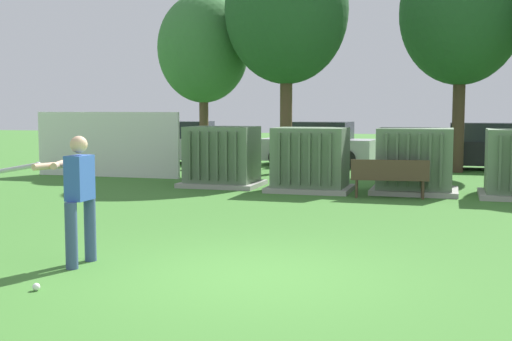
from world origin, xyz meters
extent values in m
plane|color=#3D752D|center=(0.00, 0.00, 0.00)|extent=(96.00, 96.00, 0.00)
cube|color=silver|center=(-7.82, 10.50, 1.00)|extent=(4.80, 0.12, 2.00)
cube|color=#9E9B93|center=(-3.57, 9.14, 0.06)|extent=(2.10, 1.70, 0.12)
cube|color=#607A5B|center=(-3.57, 9.14, 0.87)|extent=(1.80, 1.40, 1.50)
cube|color=#52684E|center=(-4.21, 8.38, 0.87)|extent=(0.06, 0.12, 1.27)
cube|color=#52684E|center=(-3.95, 8.38, 0.87)|extent=(0.06, 0.12, 1.27)
cube|color=#52684E|center=(-3.70, 8.38, 0.87)|extent=(0.06, 0.12, 1.27)
cube|color=#52684E|center=(-3.44, 8.38, 0.87)|extent=(0.06, 0.12, 1.27)
cube|color=#52684E|center=(-3.19, 8.38, 0.87)|extent=(0.06, 0.12, 1.27)
cube|color=#52684E|center=(-2.93, 8.38, 0.87)|extent=(0.06, 0.12, 1.27)
cube|color=#9E9B93|center=(-1.05, 8.78, 0.06)|extent=(2.10, 1.70, 0.12)
cube|color=#607A5B|center=(-1.05, 8.78, 0.87)|extent=(1.80, 1.40, 1.50)
cube|color=#52684E|center=(-1.69, 8.02, 0.87)|extent=(0.06, 0.12, 1.27)
cube|color=#52684E|center=(-1.43, 8.02, 0.87)|extent=(0.06, 0.12, 1.27)
cube|color=#52684E|center=(-1.18, 8.02, 0.87)|extent=(0.06, 0.12, 1.27)
cube|color=#52684E|center=(-0.92, 8.02, 0.87)|extent=(0.06, 0.12, 1.27)
cube|color=#52684E|center=(-0.67, 8.02, 0.87)|extent=(0.06, 0.12, 1.27)
cube|color=#52684E|center=(-0.41, 8.02, 0.87)|extent=(0.06, 0.12, 1.27)
cube|color=#9E9B93|center=(1.54, 9.07, 0.06)|extent=(2.10, 1.70, 0.12)
cube|color=#607A5B|center=(1.54, 9.07, 0.87)|extent=(1.80, 1.40, 1.50)
cube|color=#52684E|center=(0.90, 8.31, 0.87)|extent=(0.06, 0.12, 1.27)
cube|color=#52684E|center=(1.15, 8.31, 0.87)|extent=(0.06, 0.12, 1.27)
cube|color=#52684E|center=(1.41, 8.31, 0.87)|extent=(0.06, 0.12, 1.27)
cube|color=#52684E|center=(1.66, 8.31, 0.87)|extent=(0.06, 0.12, 1.27)
cube|color=#52684E|center=(1.92, 8.31, 0.87)|extent=(0.06, 0.12, 1.27)
cube|color=#52684E|center=(2.17, 8.31, 0.87)|extent=(0.06, 0.12, 1.27)
cube|color=#52684E|center=(3.46, 8.11, 0.87)|extent=(0.06, 0.12, 1.27)
cube|color=#52684E|center=(3.71, 8.11, 0.87)|extent=(0.06, 0.12, 1.27)
cube|color=#4C3828|center=(1.01, 8.00, 0.45)|extent=(1.83, 0.59, 0.05)
cube|color=#4C3828|center=(1.03, 7.82, 0.70)|extent=(1.79, 0.23, 0.44)
cylinder|color=#4C3828|center=(0.24, 8.06, 0.21)|extent=(0.06, 0.06, 0.42)
cylinder|color=#4C3828|center=(1.76, 8.22, 0.21)|extent=(0.06, 0.06, 0.42)
cylinder|color=#4C3828|center=(0.27, 7.78, 0.21)|extent=(0.06, 0.06, 0.42)
cylinder|color=#4C3828|center=(1.79, 7.94, 0.21)|extent=(0.06, 0.06, 0.42)
cylinder|color=#384C75|center=(-2.35, -0.26, 0.44)|extent=(0.16, 0.16, 0.88)
cylinder|color=#384C75|center=(-2.36, 0.22, 0.44)|extent=(0.16, 0.16, 0.88)
cube|color=#3359B2|center=(-2.36, -0.02, 1.18)|extent=(0.25, 0.40, 0.60)
sphere|color=#DBAD89|center=(-2.36, -0.02, 1.62)|extent=(0.23, 0.23, 0.23)
cylinder|color=#DBAD89|center=(-2.73, -0.11, 1.34)|extent=(0.26, 0.54, 0.09)
cylinder|color=#DBAD89|center=(-2.73, 0.07, 1.34)|extent=(0.27, 0.54, 0.09)
cylinder|color=#B2B2B7|center=(-3.41, -0.03, 1.27)|extent=(0.85, 0.07, 0.21)
sphere|color=#B2B2B7|center=(-2.99, -0.03, 1.34)|extent=(0.08, 0.08, 0.08)
sphere|color=white|center=(-2.17, -1.30, 0.04)|extent=(0.09, 0.09, 0.09)
cylinder|color=brown|center=(-6.00, 14.12, 1.30)|extent=(0.32, 0.32, 2.59)
ellipsoid|color=#387038|center=(-6.00, 14.12, 4.21)|extent=(3.19, 3.19, 3.79)
cylinder|color=brown|center=(-2.83, 13.36, 1.63)|extent=(0.40, 0.40, 3.26)
ellipsoid|color=#235128|center=(-2.83, 13.36, 5.28)|extent=(4.01, 4.01, 4.76)
cylinder|color=#4C3828|center=(2.59, 15.03, 1.61)|extent=(0.40, 0.40, 3.22)
ellipsoid|color=#235128|center=(2.59, 15.03, 5.23)|extent=(3.97, 3.97, 4.71)
cube|color=#B2B2B7|center=(-7.69, 15.89, 0.58)|extent=(4.35, 2.12, 0.80)
cube|color=#262B33|center=(-7.54, 15.90, 1.30)|extent=(2.25, 1.77, 0.64)
cylinder|color=black|center=(-8.89, 14.91, 0.32)|extent=(0.66, 0.28, 0.64)
cylinder|color=black|center=(-9.07, 16.60, 0.32)|extent=(0.66, 0.28, 0.64)
cylinder|color=black|center=(-6.30, 15.17, 0.32)|extent=(0.66, 0.28, 0.64)
cylinder|color=black|center=(-6.48, 16.86, 0.32)|extent=(0.66, 0.28, 0.64)
cube|color=#B2B2B7|center=(-2.38, 16.46, 0.58)|extent=(4.32, 2.01, 0.80)
cube|color=#262B33|center=(-2.23, 16.45, 1.30)|extent=(2.21, 1.71, 0.64)
cylinder|color=black|center=(-3.74, 15.71, 0.32)|extent=(0.65, 0.27, 0.64)
cylinder|color=black|center=(-3.61, 17.41, 0.32)|extent=(0.65, 0.27, 0.64)
cylinder|color=black|center=(-1.14, 15.51, 0.32)|extent=(0.65, 0.27, 0.64)
cylinder|color=black|center=(-1.02, 17.21, 0.32)|extent=(0.65, 0.27, 0.64)
cube|color=black|center=(3.24, 16.37, 0.58)|extent=(4.21, 1.72, 0.80)
cube|color=#262B33|center=(3.39, 16.37, 1.30)|extent=(2.11, 1.57, 0.64)
cylinder|color=black|center=(1.94, 15.51, 0.32)|extent=(0.64, 0.22, 0.64)
cylinder|color=black|center=(1.93, 17.21, 0.32)|extent=(0.64, 0.22, 0.64)
camera|label=1|loc=(2.39, -7.75, 2.10)|focal=46.39mm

